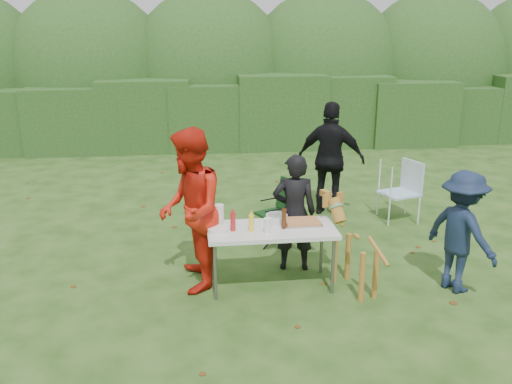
{
  "coord_description": "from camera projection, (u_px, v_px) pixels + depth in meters",
  "views": [
    {
      "loc": [
        -0.59,
        -5.7,
        3.01
      ],
      "look_at": [
        0.2,
        0.76,
        1.0
      ],
      "focal_mm": 38.0,
      "sensor_mm": 36.0,
      "label": 1
    }
  ],
  "objects": [
    {
      "name": "focaccia_bread",
      "position": [
        302.0,
        221.0,
        6.44
      ],
      "size": [
        0.4,
        0.26,
        0.04
      ],
      "primitive_type": "cube",
      "color": "#C47E44",
      "rests_on": "food_tray"
    },
    {
      "name": "paper_towel_roll",
      "position": [
        219.0,
        215.0,
        6.36
      ],
      "size": [
        0.12,
        0.12,
        0.26
      ],
      "primitive_type": "cylinder",
      "color": "white",
      "rests_on": "folding_table"
    },
    {
      "name": "person_cook",
      "position": [
        294.0,
        213.0,
        6.79
      ],
      "size": [
        0.59,
        0.43,
        1.51
      ],
      "primitive_type": "imported",
      "rotation": [
        0.0,
        0.0,
        3.01
      ],
      "color": "black",
      "rests_on": "ground"
    },
    {
      "name": "ketchup_bottle",
      "position": [
        233.0,
        222.0,
        6.21
      ],
      "size": [
        0.06,
        0.06,
        0.22
      ],
      "primitive_type": "cylinder",
      "color": "red",
      "rests_on": "folding_table"
    },
    {
      "name": "mustard_bottle",
      "position": [
        251.0,
        223.0,
        6.2
      ],
      "size": [
        0.06,
        0.06,
        0.2
      ],
      "primitive_type": "cylinder",
      "color": "yellow",
      "rests_on": "folding_table"
    },
    {
      "name": "food_tray",
      "position": [
        302.0,
        223.0,
        6.45
      ],
      "size": [
        0.45,
        0.3,
        0.02
      ],
      "primitive_type": "cube",
      "color": "#B7B7BA",
      "rests_on": "folding_table"
    },
    {
      "name": "folding_table",
      "position": [
        272.0,
        232.0,
        6.34
      ],
      "size": [
        1.5,
        0.7,
        0.74
      ],
      "color": "silver",
      "rests_on": "ground"
    },
    {
      "name": "beer_bottle",
      "position": [
        284.0,
        219.0,
        6.28
      ],
      "size": [
        0.06,
        0.06,
        0.24
      ],
      "primitive_type": "cylinder",
      "color": "#47230F",
      "rests_on": "folding_table"
    },
    {
      "name": "cup_stack",
      "position": [
        267.0,
        226.0,
        6.15
      ],
      "size": [
        0.08,
        0.08,
        0.18
      ],
      "primitive_type": "cylinder",
      "color": "white",
      "rests_on": "folding_table"
    },
    {
      "name": "plate_stack",
      "position": [
        218.0,
        230.0,
        6.2
      ],
      "size": [
        0.24,
        0.24,
        0.05
      ],
      "primitive_type": "cylinder",
      "color": "white",
      "rests_on": "folding_table"
    },
    {
      "name": "shrub_backdrop",
      "position": [
        210.0,
        78.0,
        15.0
      ],
      "size": [
        20.0,
        2.6,
        3.2
      ],
      "primitive_type": "ellipsoid",
      "color": "#3D6628",
      "rests_on": "ground"
    },
    {
      "name": "child",
      "position": [
        461.0,
        232.0,
        6.25
      ],
      "size": [
        0.87,
        1.08,
        1.45
      ],
      "primitive_type": "imported",
      "rotation": [
        0.0,
        0.0,
        1.99
      ],
      "color": "#15223C",
      "rests_on": "ground"
    },
    {
      "name": "pasta_bowl",
      "position": [
        277.0,
        219.0,
        6.49
      ],
      "size": [
        0.26,
        0.26,
        0.1
      ],
      "primitive_type": "cylinder",
      "color": "silver",
      "rests_on": "folding_table"
    },
    {
      "name": "ground",
      "position": [
        247.0,
        293.0,
        6.37
      ],
      "size": [
        80.0,
        80.0,
        0.0
      ],
      "primitive_type": "plane",
      "color": "#1E4211"
    },
    {
      "name": "person_red_jacket",
      "position": [
        190.0,
        210.0,
        6.26
      ],
      "size": [
        0.74,
        0.94,
        1.92
      ],
      "primitive_type": "imported",
      "rotation": [
        0.0,
        0.0,
        -1.56
      ],
      "color": "red",
      "rests_on": "ground"
    },
    {
      "name": "camping_chair",
      "position": [
        276.0,
        211.0,
        7.81
      ],
      "size": [
        0.74,
        0.74,
        0.89
      ],
      "primitive_type": null,
      "rotation": [
        0.0,
        0.0,
        3.58
      ],
      "color": "black",
      "rests_on": "ground"
    },
    {
      "name": "person_black_puffy",
      "position": [
        331.0,
        159.0,
        8.79
      ],
      "size": [
        1.18,
        0.87,
        1.86
      ],
      "primitive_type": "imported",
      "rotation": [
        0.0,
        0.0,
        2.71
      ],
      "color": "black",
      "rests_on": "ground"
    },
    {
      "name": "dog",
      "position": [
        356.0,
        249.0,
        6.29
      ],
      "size": [
        0.76,
        1.17,
        1.03
      ],
      "primitive_type": null,
      "rotation": [
        0.0,
        0.0,
        1.9
      ],
      "color": "#A4712B",
      "rests_on": "ground"
    },
    {
      "name": "hedge_row",
      "position": [
        213.0,
        114.0,
        13.7
      ],
      "size": [
        22.0,
        1.4,
        1.7
      ],
      "primitive_type": "cube",
      "color": "#23471C",
      "rests_on": "ground"
    },
    {
      "name": "lawn_chair",
      "position": [
        399.0,
        191.0,
        8.62
      ],
      "size": [
        0.72,
        0.72,
        0.97
      ],
      "primitive_type": null,
      "rotation": [
        0.0,
        0.0,
        3.45
      ],
      "color": "#55A8CB",
      "rests_on": "ground"
    }
  ]
}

